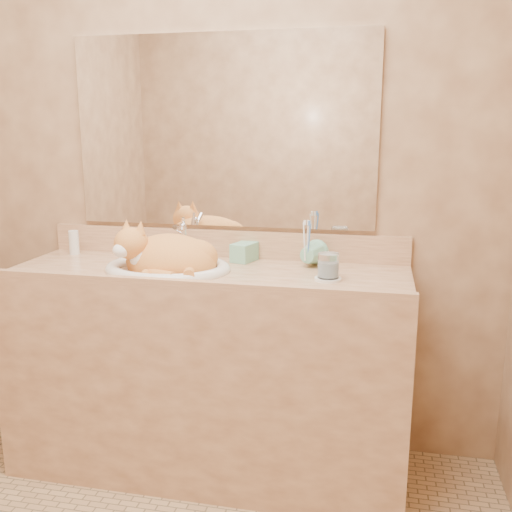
% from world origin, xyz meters
% --- Properties ---
extents(wall_back, '(2.40, 0.02, 2.50)m').
position_xyz_m(wall_back, '(0.00, 1.00, 1.25)').
color(wall_back, brown).
rests_on(wall_back, ground).
extents(vanity_counter, '(1.60, 0.55, 0.85)m').
position_xyz_m(vanity_counter, '(0.00, 0.72, 0.42)').
color(vanity_counter, '#946342').
rests_on(vanity_counter, floor).
extents(mirror, '(1.30, 0.02, 0.80)m').
position_xyz_m(mirror, '(0.00, 0.99, 1.39)').
color(mirror, white).
rests_on(mirror, wall_back).
extents(sink_basin, '(0.56, 0.49, 0.15)m').
position_xyz_m(sink_basin, '(-0.16, 0.70, 0.93)').
color(sink_basin, white).
rests_on(sink_basin, vanity_counter).
extents(faucet, '(0.07, 0.13, 0.17)m').
position_xyz_m(faucet, '(-0.16, 0.90, 0.94)').
color(faucet, white).
rests_on(faucet, vanity_counter).
extents(cat, '(0.45, 0.40, 0.21)m').
position_xyz_m(cat, '(-0.17, 0.71, 0.91)').
color(cat, '#C9722E').
rests_on(cat, sink_basin).
extents(soap_dispenser, '(0.10, 0.10, 0.18)m').
position_xyz_m(soap_dispenser, '(0.09, 0.87, 0.94)').
color(soap_dispenser, '#74BA99').
rests_on(soap_dispenser, vanity_counter).
extents(toothbrush_cup, '(0.14, 0.14, 0.10)m').
position_xyz_m(toothbrush_cup, '(0.38, 0.84, 0.90)').
color(toothbrush_cup, '#74BA99').
rests_on(toothbrush_cup, vanity_counter).
extents(toothbrushes, '(0.03, 0.03, 0.20)m').
position_xyz_m(toothbrushes, '(0.38, 0.84, 0.97)').
color(toothbrushes, white).
rests_on(toothbrushes, toothbrush_cup).
extents(saucer, '(0.10, 0.10, 0.01)m').
position_xyz_m(saucer, '(0.49, 0.68, 0.85)').
color(saucer, white).
rests_on(saucer, vanity_counter).
extents(water_glass, '(0.08, 0.08, 0.09)m').
position_xyz_m(water_glass, '(0.49, 0.68, 0.91)').
color(water_glass, white).
rests_on(water_glass, saucer).
extents(lotion_bottle, '(0.04, 0.04, 0.11)m').
position_xyz_m(lotion_bottle, '(-0.68, 0.90, 0.90)').
color(lotion_bottle, white).
rests_on(lotion_bottle, vanity_counter).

